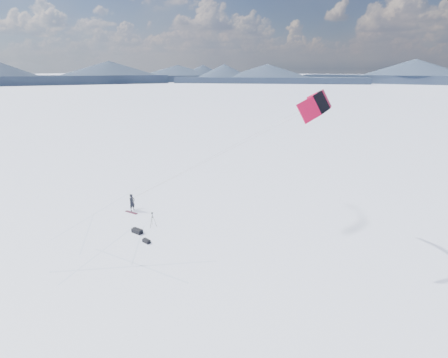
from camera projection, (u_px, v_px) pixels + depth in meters
The scene contains 9 objects.
ground at pixel (120, 230), 27.70m from camera, with size 1800.00×1800.00×0.00m, color white.
horizon_hills at pixel (114, 182), 26.31m from camera, with size 704.00×704.00×9.98m.
snow_tracks at pixel (111, 230), 27.71m from camera, with size 14.76×10.25×0.01m.
snowkiter at pixel (133, 211), 31.48m from camera, with size 0.62×0.41×1.70m, color black.
snowboard at pixel (131, 212), 31.01m from camera, with size 1.43×0.27×0.04m, color maroon.
tripod at pixel (152, 218), 28.00m from camera, with size 0.62×0.56×1.35m.
gear_bag_a at pixel (137, 231), 27.13m from camera, with size 0.97×0.50×0.42m.
gear_bag_b at pixel (146, 241), 25.64m from camera, with size 0.75×0.47×0.32m.
power_kite at pixel (317, 103), 22.80m from camera, with size 17.50×6.33×10.45m.
Camera 1 is at (19.87, -17.35, 13.06)m, focal length 26.00 mm.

